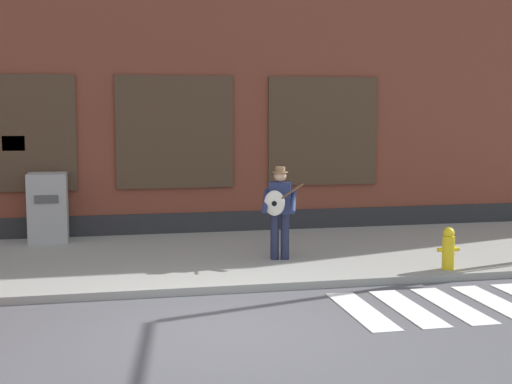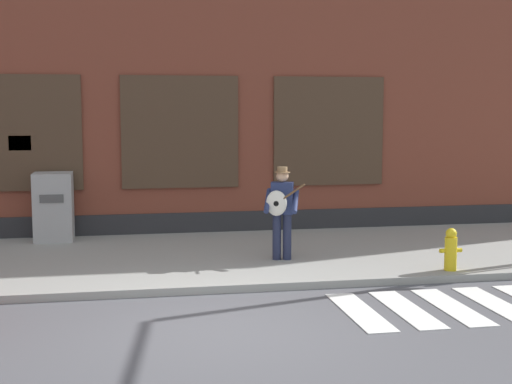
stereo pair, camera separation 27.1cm
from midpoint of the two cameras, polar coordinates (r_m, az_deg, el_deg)
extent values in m
plane|color=#4C4C51|center=(9.11, -3.21, -10.90)|extent=(160.00, 160.00, 0.00)
cube|color=gray|center=(13.01, -5.96, -5.30)|extent=(28.00, 4.75, 0.12)
cube|color=brown|center=(17.20, -7.73, 13.26)|extent=(28.00, 4.00, 9.49)
cube|color=#28282B|center=(15.27, -6.90, -2.71)|extent=(28.00, 0.04, 0.55)
cube|color=#473323|center=(15.14, -19.34, 4.46)|extent=(2.46, 0.06, 2.35)
cube|color=black|center=(15.13, -19.35, 4.46)|extent=(2.34, 0.03, 2.23)
cube|color=#473323|center=(15.07, -7.00, 4.77)|extent=(2.46, 0.06, 2.35)
cube|color=black|center=(15.06, -7.00, 4.77)|extent=(2.34, 0.03, 2.23)
cube|color=#473323|center=(15.69, 4.90, 4.87)|extent=(2.46, 0.06, 2.35)
cube|color=black|center=(15.68, 4.91, 4.87)|extent=(2.34, 0.03, 2.23)
cube|color=yellow|center=(15.12, -19.32, 3.70)|extent=(0.44, 0.02, 0.30)
cube|color=silver|center=(9.94, 7.67, -9.41)|extent=(0.42, 1.90, 0.01)
cube|color=silver|center=(10.18, 11.27, -9.10)|extent=(0.42, 1.90, 0.01)
cube|color=silver|center=(10.45, 14.69, -8.77)|extent=(0.42, 1.90, 0.01)
cube|color=silver|center=(10.76, 17.92, -8.42)|extent=(0.42, 1.90, 0.01)
cylinder|color=#1E233D|center=(12.50, 1.71, -3.59)|extent=(0.15, 0.15, 0.81)
cylinder|color=#1E233D|center=(12.49, 0.88, -3.59)|extent=(0.15, 0.15, 0.81)
cube|color=navy|center=(12.40, 1.31, -0.48)|extent=(0.43, 0.33, 0.56)
sphere|color=tan|center=(12.36, 1.31, 1.31)|extent=(0.22, 0.22, 0.22)
cylinder|color=olive|center=(12.35, 1.31, 1.59)|extent=(0.27, 0.28, 0.02)
cylinder|color=olive|center=(12.35, 1.31, 1.82)|extent=(0.18, 0.18, 0.09)
cylinder|color=navy|center=(12.29, 2.38, -0.73)|extent=(0.25, 0.51, 0.39)
cylinder|color=navy|center=(12.33, 0.15, -0.70)|extent=(0.25, 0.51, 0.39)
ellipsoid|color=silver|center=(12.24, 0.86, -0.90)|extent=(0.38, 0.23, 0.44)
cylinder|color=black|center=(12.18, 0.83, -0.93)|extent=(0.09, 0.04, 0.09)
cylinder|color=brown|center=(12.17, 2.07, -0.09)|extent=(0.46, 0.18, 0.34)
cube|color=#9E9E9E|center=(14.77, -16.81, -1.19)|extent=(0.75, 0.68, 1.37)
cube|color=#4C4C4C|center=(14.40, -16.95, -0.57)|extent=(0.45, 0.02, 0.16)
cylinder|color=gold|center=(12.14, 14.51, -4.73)|extent=(0.20, 0.20, 0.55)
sphere|color=gold|center=(12.08, 14.56, -3.17)|extent=(0.18, 0.18, 0.18)
cylinder|color=gold|center=(12.07, 13.92, -4.51)|extent=(0.10, 0.07, 0.07)
cylinder|color=gold|center=(12.19, 15.11, -4.44)|extent=(0.10, 0.07, 0.07)
camera|label=1|loc=(0.14, -90.71, -0.08)|focal=50.00mm
camera|label=2|loc=(0.14, 89.29, 0.08)|focal=50.00mm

